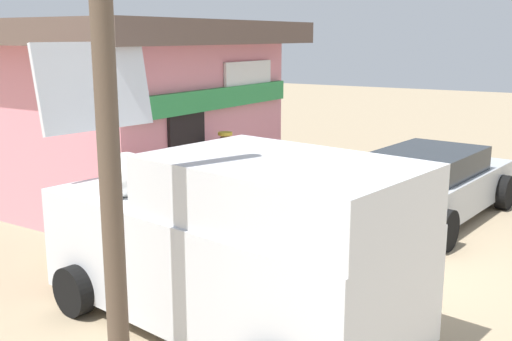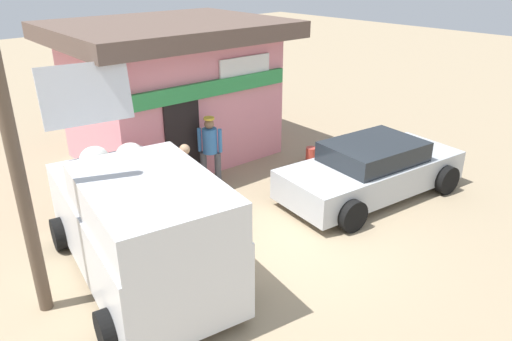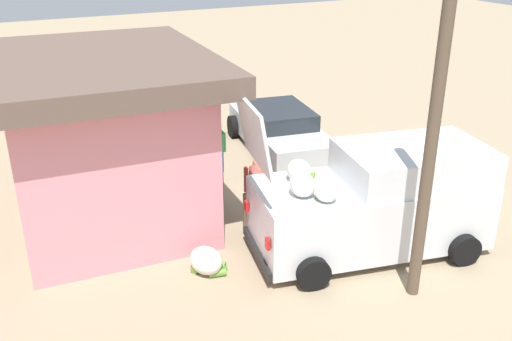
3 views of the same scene
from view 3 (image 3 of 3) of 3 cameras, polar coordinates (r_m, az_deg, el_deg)
ground_plane at (r=14.16m, az=8.37°, el=-1.45°), size 60.00×60.00×0.00m
storefront_bar at (r=12.28m, az=-14.82°, el=3.34°), size 5.76×4.75×3.51m
delivery_van at (r=11.21m, az=11.89°, el=-2.92°), size 2.86×4.87×3.17m
parked_sedan at (r=15.92m, az=2.36°, el=4.01°), size 4.55×2.57×1.26m
vendor_standing at (r=12.70m, az=-3.97°, el=0.48°), size 0.48×0.48×1.67m
customer_bending at (r=11.78m, az=-0.01°, el=-1.84°), size 0.73×0.69×1.43m
unloaded_banana_pile at (r=10.64m, az=-4.91°, el=-8.93°), size 0.79×0.71×0.47m
paint_bucket at (r=15.67m, az=-5.78°, el=1.93°), size 0.28×0.28×0.37m
utility_pole at (r=9.33m, az=16.89°, el=1.89°), size 0.20×0.20×5.27m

